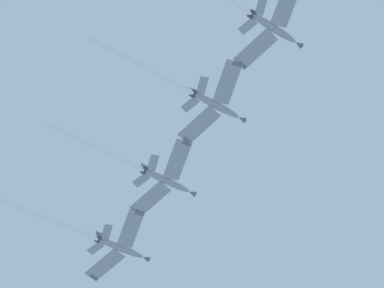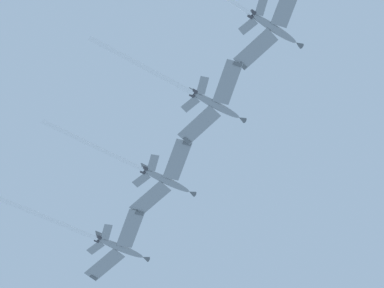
# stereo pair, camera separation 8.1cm
# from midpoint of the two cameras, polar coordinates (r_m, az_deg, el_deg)

# --- Properties ---
(jet_far_left) EXTENTS (37.40, 19.69, 13.12)m
(jet_far_left) POSITION_cam_midpoint_polar(r_m,az_deg,el_deg) (143.83, -8.46, -7.99)
(jet_far_left) COLOR gray
(jet_inner_left) EXTENTS (34.93, 19.65, 11.71)m
(jet_inner_left) POSITION_cam_midpoint_polar(r_m,az_deg,el_deg) (137.34, -4.05, -2.32)
(jet_inner_left) COLOR gray
(jet_centre) EXTENTS (34.71, 19.57, 12.00)m
(jet_centre) POSITION_cam_midpoint_polar(r_m,az_deg,el_deg) (131.10, -0.05, 4.50)
(jet_centre) COLOR gray
(jet_inner_right) EXTENTS (34.83, 19.58, 12.40)m
(jet_inner_right) POSITION_cam_midpoint_polar(r_m,az_deg,el_deg) (129.92, 5.49, 10.93)
(jet_inner_right) COLOR gray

